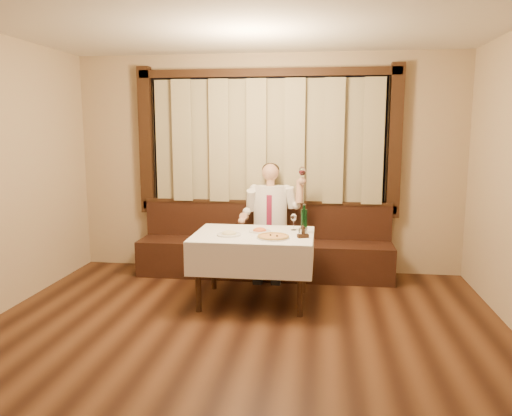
# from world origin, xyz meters

# --- Properties ---
(room) EXTENTS (5.01, 6.01, 2.81)m
(room) POSITION_xyz_m (-0.00, 0.97, 1.50)
(room) COLOR black
(room) RESTS_ON ground
(banquette) EXTENTS (3.20, 0.61, 0.94)m
(banquette) POSITION_xyz_m (0.00, 2.72, 0.31)
(banquette) COLOR black
(banquette) RESTS_ON ground
(dining_table) EXTENTS (1.27, 0.97, 0.76)m
(dining_table) POSITION_xyz_m (0.00, 1.70, 0.65)
(dining_table) COLOR black
(dining_table) RESTS_ON ground
(pizza) EXTENTS (0.34, 0.34, 0.04)m
(pizza) POSITION_xyz_m (0.23, 1.51, 0.77)
(pizza) COLOR white
(pizza) RESTS_ON dining_table
(pasta_red) EXTENTS (0.24, 0.24, 0.08)m
(pasta_red) POSITION_xyz_m (0.05, 1.79, 0.79)
(pasta_red) COLOR white
(pasta_red) RESTS_ON dining_table
(pasta_cream) EXTENTS (0.25, 0.25, 0.09)m
(pasta_cream) POSITION_xyz_m (-0.24, 1.58, 0.79)
(pasta_cream) COLOR white
(pasta_cream) RESTS_ON dining_table
(green_bottle) EXTENTS (0.07, 0.07, 0.31)m
(green_bottle) POSITION_xyz_m (0.53, 1.81, 0.89)
(green_bottle) COLOR #0D4018
(green_bottle) RESTS_ON dining_table
(table_wine_glass) EXTENTS (0.07, 0.07, 0.18)m
(table_wine_glass) POSITION_xyz_m (0.41, 1.94, 0.89)
(table_wine_glass) COLOR white
(table_wine_glass) RESTS_ON dining_table
(cruet_caddy) EXTENTS (0.13, 0.09, 0.12)m
(cruet_caddy) POSITION_xyz_m (0.53, 1.57, 0.80)
(cruet_caddy) COLOR black
(cruet_caddy) RESTS_ON dining_table
(seated_man) EXTENTS (0.79, 0.59, 1.44)m
(seated_man) POSITION_xyz_m (0.08, 2.63, 0.83)
(seated_man) COLOR black
(seated_man) RESTS_ON ground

